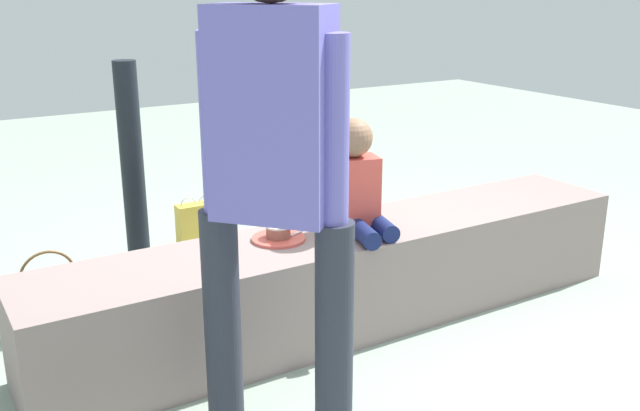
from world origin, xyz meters
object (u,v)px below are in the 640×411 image
at_px(cake_plate, 278,235).
at_px(handbag_black_leather, 287,262).
at_px(water_bottle_near_gift, 272,239).
at_px(cake_box_white, 339,206).
at_px(water_bottle_far_side, 175,301).
at_px(handbag_brown_canvas, 51,302).
at_px(adult_standing, 273,149).
at_px(child_seated, 356,183).
at_px(gift_bag, 199,223).
at_px(party_cup_red, 449,228).

xyz_separation_m(cake_plate, handbag_black_leather, (0.31, 0.50, -0.35)).
bearing_deg(water_bottle_near_gift, cake_box_white, 30.51).
relative_size(water_bottle_far_side, handbag_brown_canvas, 0.53).
bearing_deg(water_bottle_far_side, cake_plate, -47.97).
height_order(adult_standing, cake_box_white, adult_standing).
bearing_deg(handbag_black_leather, cake_box_white, 43.20).
xyz_separation_m(child_seated, gift_bag, (-0.19, 1.31, -0.52)).
bearing_deg(gift_bag, water_bottle_far_side, -118.24).
height_order(child_seated, water_bottle_near_gift, child_seated).
xyz_separation_m(child_seated, cake_plate, (-0.32, 0.08, -0.19)).
relative_size(party_cup_red, handbag_black_leather, 0.33).
bearing_deg(child_seated, gift_bag, 98.32).
distance_m(gift_bag, handbag_brown_canvas, 1.17).
bearing_deg(party_cup_red, child_seated, -149.94).
relative_size(water_bottle_near_gift, water_bottle_far_side, 1.10).
relative_size(water_bottle_far_side, cake_box_white, 0.72).
height_order(water_bottle_far_side, cake_box_white, water_bottle_far_side).
bearing_deg(cake_box_white, water_bottle_near_gift, -149.49).
bearing_deg(gift_bag, cake_plate, -96.10).
height_order(gift_bag, water_bottle_near_gift, gift_bag).
bearing_deg(cake_plate, party_cup_red, 21.43).
relative_size(handbag_black_leather, handbag_brown_canvas, 0.90).
height_order(gift_bag, handbag_brown_canvas, handbag_brown_canvas).
relative_size(child_seated, gift_bag, 1.66).
bearing_deg(cake_box_white, water_bottle_far_side, -148.43).
distance_m(water_bottle_far_side, handbag_brown_canvas, 0.52).
bearing_deg(adult_standing, handbag_brown_canvas, 110.82).
distance_m(adult_standing, cake_box_white, 2.58).
bearing_deg(adult_standing, child_seated, 40.52).
distance_m(adult_standing, gift_bag, 2.14).
distance_m(water_bottle_near_gift, water_bottle_far_side, 0.87).
distance_m(child_seated, handbag_brown_canvas, 1.40).
distance_m(party_cup_red, handbag_black_leather, 1.13).
bearing_deg(adult_standing, gift_bag, 75.42).
xyz_separation_m(water_bottle_near_gift, party_cup_red, (1.04, -0.27, -0.04)).
xyz_separation_m(adult_standing, party_cup_red, (1.80, 1.23, -0.93)).
relative_size(adult_standing, gift_bag, 5.64).
bearing_deg(water_bottle_near_gift, adult_standing, -116.93).
xyz_separation_m(water_bottle_near_gift, cake_box_white, (0.70, 0.41, -0.03)).
bearing_deg(handbag_black_leather, water_bottle_near_gift, 74.43).
distance_m(gift_bag, water_bottle_far_side, 0.98).
bearing_deg(adult_standing, water_bottle_far_side, 88.33).
height_order(child_seated, adult_standing, adult_standing).
relative_size(water_bottle_far_side, handbag_black_leather, 0.59).
distance_m(party_cup_red, cake_box_white, 0.76).
xyz_separation_m(adult_standing, cake_box_white, (1.46, 1.91, -0.92)).
xyz_separation_m(gift_bag, party_cup_red, (1.31, -0.66, -0.07)).
height_order(cake_plate, water_bottle_near_gift, cake_plate).
xyz_separation_m(cake_plate, party_cup_red, (1.44, 0.56, -0.40)).
relative_size(cake_plate, party_cup_red, 2.02).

